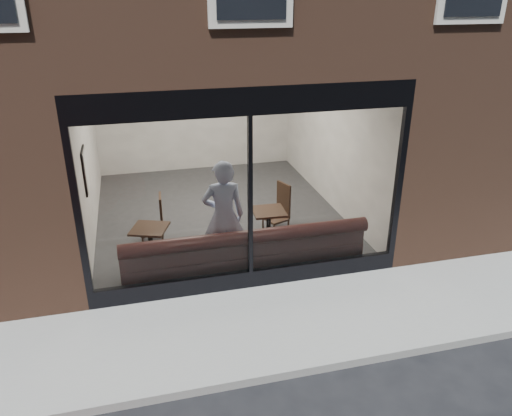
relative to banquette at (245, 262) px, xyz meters
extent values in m
plane|color=black|center=(0.00, -2.45, -0.23)|extent=(120.00, 120.00, 0.00)
cube|color=gray|center=(0.00, -1.45, -0.22)|extent=(40.00, 2.00, 0.01)
cube|color=gray|center=(0.00, -2.50, -0.17)|extent=(40.00, 0.10, 0.12)
cube|color=brown|center=(-3.75, 5.55, 1.38)|extent=(2.50, 12.00, 3.20)
cube|color=brown|center=(3.75, 5.55, 1.38)|extent=(2.50, 12.00, 3.20)
cube|color=brown|center=(0.00, 8.55, 1.38)|extent=(5.00, 6.00, 3.20)
plane|color=#2D2D30|center=(0.00, 2.55, -0.21)|extent=(6.00, 6.00, 0.00)
plane|color=white|center=(0.00, 2.55, 2.97)|extent=(6.00, 6.00, 0.00)
plane|color=beige|center=(0.00, 5.54, 1.37)|extent=(5.00, 0.00, 5.00)
plane|color=beige|center=(-2.49, 2.55, 1.37)|extent=(0.00, 6.00, 6.00)
plane|color=beige|center=(2.49, 2.55, 1.37)|extent=(0.00, 6.00, 6.00)
cube|color=black|center=(0.00, -0.40, -0.08)|extent=(5.00, 0.10, 0.30)
cube|color=black|center=(0.00, -0.40, 2.77)|extent=(5.00, 0.10, 0.40)
cube|color=black|center=(0.00, -0.40, 1.32)|extent=(0.06, 0.10, 2.50)
plane|color=white|center=(0.00, -0.43, 1.33)|extent=(4.80, 0.00, 4.80)
cube|color=#391514|center=(0.00, 0.00, 0.00)|extent=(4.00, 0.55, 0.45)
imported|color=#ACBCE4|center=(-0.28, 0.32, 0.74)|extent=(0.73, 0.51, 1.93)
cube|color=black|center=(-1.49, 0.61, 0.52)|extent=(0.73, 0.73, 0.04)
cube|color=black|center=(0.63, 0.80, 0.52)|extent=(0.60, 0.60, 0.04)
cube|color=black|center=(-1.43, 1.53, 0.01)|extent=(0.44, 0.44, 0.04)
cube|color=black|center=(0.97, 1.49, 0.01)|extent=(0.51, 0.51, 0.04)
cube|color=white|center=(-2.45, 1.58, 1.30)|extent=(0.02, 0.53, 0.71)
camera|label=1|loc=(-1.61, -7.07, 4.19)|focal=35.00mm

